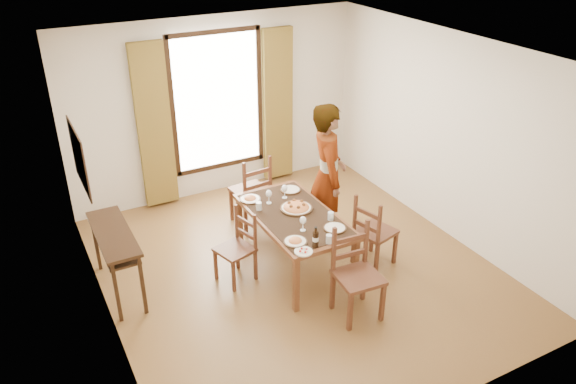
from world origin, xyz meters
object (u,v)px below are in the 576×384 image
console_table (114,241)px  pasta_platter (296,206)px  dining_table (294,219)px  man (328,176)px

console_table → pasta_platter: size_ratio=3.00×
dining_table → man: man is taller
dining_table → man: bearing=26.4°
console_table → man: (2.69, -0.21, 0.28)m
dining_table → pasta_platter: (0.08, 0.09, 0.12)m
dining_table → pasta_platter: pasta_platter is taller
man → pasta_platter: bearing=133.5°
console_table → pasta_platter: (2.11, -0.44, 0.12)m
pasta_platter → man: bearing=22.1°
dining_table → man: 0.80m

